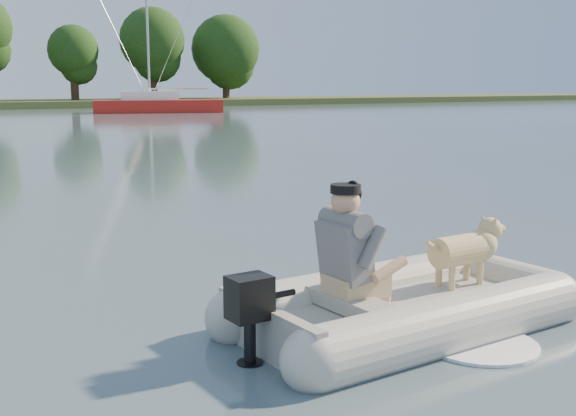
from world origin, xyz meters
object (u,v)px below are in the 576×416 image
dinghy (413,258)px  man (347,247)px  dog (460,256)px  sailboat (156,105)px

dinghy → man: bearing=175.8°
dog → sailboat: (12.71, 44.98, 0.02)m
man → sailboat: size_ratio=0.09×
dinghy → sailboat: size_ratio=0.37×
dinghy → dog: dinghy is taller
man → dog: man is taller
dog → sailboat: bearing=69.9°
dinghy → dog: size_ratio=4.85×
dinghy → man: 0.73m
dog → man: bearing=-180.0°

